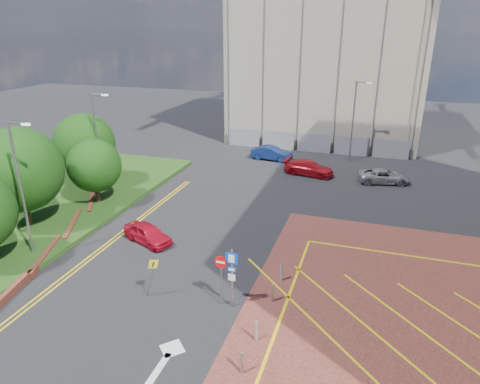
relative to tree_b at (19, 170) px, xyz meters
The scene contains 18 objects.
ground 16.83m from the tree_b, 17.88° to the right, with size 140.00×140.00×0.00m, color black.
grass_bed 4.89m from the tree_b, 158.20° to the left, with size 14.00×32.00×0.30m, color #234215.
retaining_wall 6.24m from the tree_b, 39.04° to the right, with size 6.06×20.33×0.40m.
tree_b is the anchor object (origin of this frame).
tree_c 5.49m from the tree_b, 68.20° to the left, with size 4.00×4.00×4.90m.
tree_d 8.07m from the tree_b, 97.13° to the left, with size 5.00×5.00×6.08m.
lamp_left_near 4.32m from the tree_b, 44.25° to the right, with size 1.53×0.16×8.00m.
lamp_left_far 7.10m from the tree_b, 81.23° to the left, with size 1.53×0.16×8.00m.
lamp_back 30.21m from the tree_b, 49.59° to the left, with size 1.53×0.16×8.00m.
sign_cluster 16.46m from the tree_b, 14.26° to the right, with size 1.17×0.12×3.20m.
warning_sign 13.06m from the tree_b, 20.74° to the right, with size 0.75×0.42×2.25m.
bollard_row 19.38m from the tree_b, 20.53° to the right, with size 0.14×11.14×0.90m.
construction_building 38.87m from the tree_b, 66.11° to the left, with size 21.20×19.20×22.00m, color #AFA68F.
construction_fence 30.13m from the tree_b, 56.58° to the left, with size 21.60×0.06×2.00m, color gray.
car_red_left 9.42m from the tree_b, ahead, with size 1.46×3.62×1.23m, color red.
car_blue_back 24.14m from the tree_b, 60.37° to the left, with size 1.47×4.23×1.39m, color navy.
car_red_back 23.92m from the tree_b, 46.58° to the left, with size 1.88×4.62×1.34m, color #AE0E19.
car_silver_back 28.78m from the tree_b, 36.66° to the left, with size 2.04×4.41×1.23m, color #A1A2A8.
Camera 1 is at (6.32, -15.68, 13.01)m, focal length 32.00 mm.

